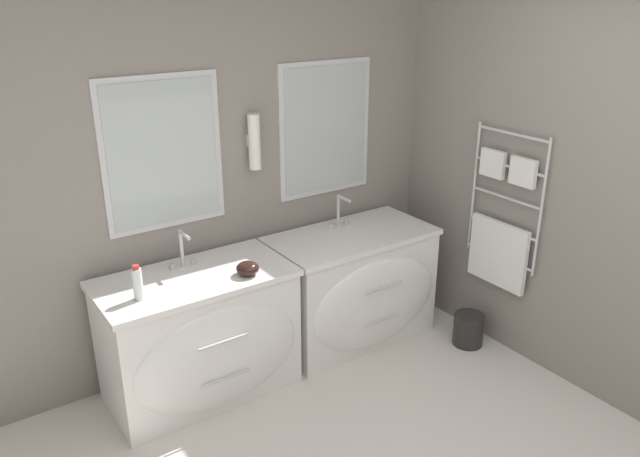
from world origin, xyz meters
The scene contains 9 objects.
wall_back centered at (0.01, 2.18, 1.31)m, with size 4.81×0.16×2.60m.
wall_right centered at (1.63, 0.97, 1.29)m, with size 0.13×4.22×2.60m.
vanity_left centered at (-0.38, 1.78, 0.40)m, with size 1.15×0.67×0.79m.
vanity_right centered at (0.79, 1.78, 0.40)m, with size 1.15×0.67×0.79m.
faucet_left centered at (-0.38, 1.96, 0.92)m, with size 0.17×0.15×0.24m.
faucet_right centered at (0.79, 1.96, 0.92)m, with size 0.17×0.15×0.24m.
toiletry_bottle centered at (-0.74, 1.72, 0.89)m, with size 0.06×0.06×0.20m.
amenity_bowl centered at (-0.11, 1.66, 0.84)m, with size 0.14×0.14×0.08m.
waste_bin centered at (1.41, 1.24, 0.12)m, with size 0.22×0.22×0.23m.
Camera 1 is at (-1.64, -1.32, 2.40)m, focal length 35.00 mm.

